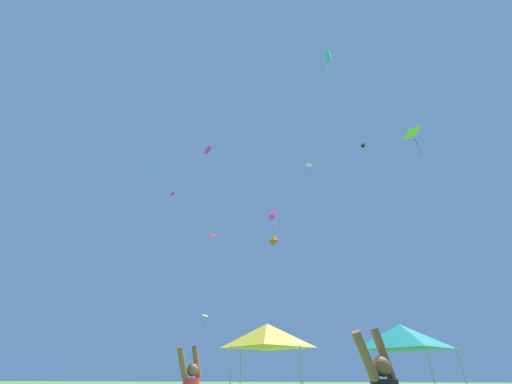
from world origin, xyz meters
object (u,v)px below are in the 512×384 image
Objects in this scene: kite_green_delta at (147,166)px; kite_white_delta at (309,165)px; kite_red_delta at (211,235)px; kite_orange_diamond at (273,240)px; kite_cyan_box at (328,57)px; kite_magenta_box at (273,216)px; kite_black_box at (363,146)px; canopy_tent_teal at (402,337)px; canopy_tent_yellow at (267,336)px; kite_lime_diamond at (412,134)px; kite_red_diamond at (172,194)px; kite_yellow_diamond at (205,316)px; kite_magenta_delta at (207,150)px.

kite_white_delta is (19.05, 10.09, 6.43)m from kite_green_delta.
kite_red_delta is (-12.40, -5.43, -12.90)m from kite_white_delta.
kite_orange_diamond is 0.78× the size of kite_cyan_box.
kite_white_delta reaches higher than kite_magenta_box.
kite_black_box is at bearing -53.58° from kite_orange_diamond.
canopy_tent_yellow reaches higher than canopy_tent_teal.
kite_magenta_box is at bearing -127.01° from kite_white_delta.
kite_cyan_box is (-7.25, -7.30, -0.18)m from kite_lime_diamond.
kite_red_delta is at bearing 147.81° from kite_lime_diamond.
canopy_tent_yellow is at bearing -107.13° from kite_white_delta.
kite_black_box is 0.86× the size of kite_white_delta.
kite_cyan_box reaches higher than kite_red_delta.
kite_green_delta is at bearing 141.37° from kite_cyan_box.
kite_lime_diamond reaches higher than canopy_tent_yellow.
kite_red_diamond is 11.33m from kite_red_delta.
kite_orange_diamond is 17.53m from kite_lime_diamond.
kite_green_delta reaches higher than kite_cyan_box.
kite_red_delta is at bearing 118.78° from canopy_tent_yellow.
kite_red_diamond is (-0.35, 8.48, 1.59)m from kite_green_delta.
kite_red_delta is at bearing 134.46° from canopy_tent_teal.
canopy_tent_yellow is 21.18m from kite_yellow_diamond.
kite_lime_diamond is 0.78× the size of kite_magenta_delta.
kite_red_delta reaches higher than canopy_tent_yellow.
kite_magenta_delta is (-12.81, 19.54, 10.34)m from kite_cyan_box.
canopy_tent_teal is 31.00m from kite_white_delta.
kite_lime_diamond is (11.44, -12.93, 3.02)m from kite_orange_diamond.
kite_cyan_box is (4.19, -20.23, 2.84)m from kite_orange_diamond.
kite_green_delta is at bearing -144.96° from kite_red_delta.
kite_yellow_diamond is (-8.48, 5.13, -7.08)m from kite_orange_diamond.
kite_white_delta is 0.64× the size of kite_magenta_delta.
kite_lime_diamond is at bearing 4.77° from canopy_tent_yellow.
canopy_tent_yellow is at bearing -49.63° from kite_red_diamond.
kite_lime_diamond reaches higher than kite_red_delta.
kite_red_delta is (-13.31, 13.56, 11.59)m from canopy_tent_teal.
kite_black_box reaches higher than kite_magenta_box.
kite_black_box is 18.30m from kite_red_delta.
kite_white_delta is 26.44m from kite_cyan_box.
kite_cyan_box is (-4.03, -9.09, -0.81)m from kite_black_box.
kite_orange_diamond is (-6.40, 14.94, 11.24)m from canopy_tent_teal.
kite_yellow_diamond is at bearing 148.81° from kite_orange_diamond.
kite_magenta_box is 1.18× the size of kite_magenta_delta.
kite_red_diamond is 30.12m from kite_lime_diamond.
kite_lime_diamond is (3.22, -1.80, -0.63)m from kite_black_box.
kite_yellow_diamond is 21.08m from kite_magenta_delta.
kite_orange_diamond is 0.81× the size of kite_green_delta.
kite_green_delta is 0.91× the size of kite_yellow_diamond.
canopy_tent_teal is 15.26m from kite_lime_diamond.
kite_black_box is at bearing 150.88° from kite_lime_diamond.
canopy_tent_teal is at bearing -66.82° from kite_orange_diamond.
kite_black_box is 3.74m from kite_lime_diamond.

